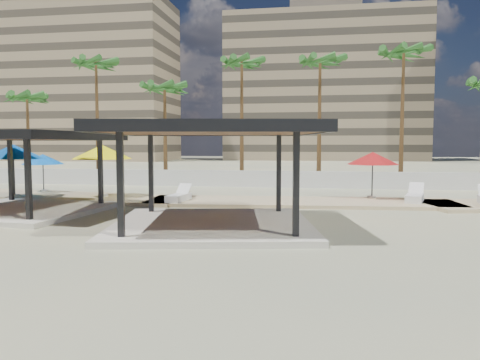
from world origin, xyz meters
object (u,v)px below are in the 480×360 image
(pavilion_west, at_px, (18,165))
(umbrella_a, at_px, (43,159))
(pavilion_central, at_px, (212,166))
(umbrella_c, at_px, (373,158))
(lounger_b, at_px, (415,197))
(lounger_a, at_px, (179,197))

(pavilion_west, relative_size, umbrella_a, 2.39)
(pavilion_central, xyz_separation_m, umbrella_a, (-13.02, 9.73, -0.13))
(pavilion_central, height_order, umbrella_c, pavilion_central)
(umbrella_a, relative_size, umbrella_c, 0.91)
(pavilion_central, bearing_deg, umbrella_c, 43.53)
(pavilion_central, height_order, lounger_b, pavilion_central)
(pavilion_west, height_order, lounger_a, pavilion_west)
(umbrella_a, height_order, umbrella_c, umbrella_c)
(pavilion_west, xyz_separation_m, lounger_b, (18.38, 5.88, -1.79))
(umbrella_c, xyz_separation_m, lounger_b, (2.01, -1.23, -1.95))
(pavilion_west, xyz_separation_m, lounger_a, (6.30, 4.12, -1.81))
(umbrella_a, xyz_separation_m, umbrella_c, (19.85, -0.36, 0.17))
(pavilion_west, height_order, umbrella_c, pavilion_west)
(umbrella_a, bearing_deg, lounger_a, -18.91)
(umbrella_a, bearing_deg, umbrella_c, -1.03)
(pavilion_central, relative_size, lounger_a, 3.98)
(pavilion_west, relative_size, lounger_b, 3.12)
(pavilion_central, bearing_deg, pavilion_west, 156.24)
(pavilion_central, xyz_separation_m, lounger_a, (-3.24, 6.38, -1.93))
(pavilion_central, relative_size, umbrella_c, 2.48)
(umbrella_c, bearing_deg, lounger_b, -31.56)
(pavilion_central, bearing_deg, lounger_b, 32.26)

